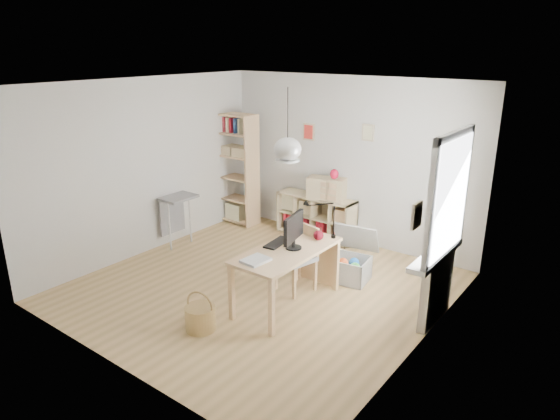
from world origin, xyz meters
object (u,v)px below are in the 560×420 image
Objects in this scene: desk at (287,256)px; monitor at (294,229)px; storage_chest at (347,262)px; tall_bookshelf at (236,164)px; drawer_chest at (326,188)px; cube_shelf at (316,219)px; chair at (299,254)px.

monitor reaches higher than desk.
tall_bookshelf is at bearing 155.14° from storage_chest.
drawer_chest is at bearing 7.68° from tall_bookshelf.
tall_bookshelf is (-2.59, 1.95, 0.43)m from desk.
cube_shelf is at bearing 129.99° from storage_chest.
cube_shelf is 0.70× the size of tall_bookshelf.
storage_chest is 1.64× the size of monitor.
cube_shelf is 2.51m from monitor.
monitor reaches higher than cube_shelf.
cube_shelf is 2.02m from chair.
monitor is at bearing 58.98° from desk.
monitor is (0.17, -0.36, 0.49)m from chair.
monitor is (0.04, 0.07, 0.34)m from desk.
monitor is 0.82× the size of drawer_chest.
desk is 3.27m from tall_bookshelf.
tall_bookshelf is 3.06m from storage_chest.
storage_chest is (2.82, -0.83, -0.86)m from tall_bookshelf.
drawer_chest reaches higher than desk.
monitor reaches higher than drawer_chest.
storage_chest is 1.35× the size of drawer_chest.
cube_shelf is 1.57× the size of chair.
cube_shelf is at bearing 114.61° from desk.
chair is at bearing -63.39° from cube_shelf.
drawer_chest is at bearing 99.37° from monitor.
desk is at bearing -65.39° from cube_shelf.
monitor is at bearing -80.99° from drawer_chest.
desk is at bearing -110.06° from storage_chest.
desk is 0.35m from monitor.
storage_chest is at bearing 75.66° from chair.
tall_bookshelf reaches higher than storage_chest.
tall_bookshelf is at bearing -169.81° from cube_shelf.
chair is at bearing 105.62° from desk.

